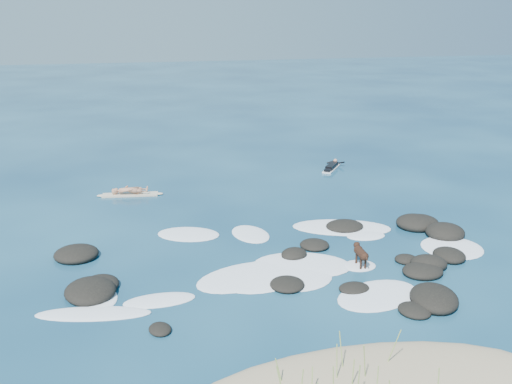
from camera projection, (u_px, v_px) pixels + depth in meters
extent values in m
plane|color=#0A2642|center=(269.00, 253.00, 19.44)|extent=(160.00, 160.00, 0.00)
cylinder|color=#88A34F|center=(353.00, 376.00, 12.01)|extent=(0.05, 0.03, 0.78)
cylinder|color=#88A34F|center=(394.00, 348.00, 12.77)|extent=(0.22, 0.21, 1.01)
cylinder|color=#88A34F|center=(279.00, 372.00, 12.20)|extent=(0.20, 0.03, 0.70)
cylinder|color=#88A34F|center=(341.00, 352.00, 12.67)|extent=(0.12, 0.17, 0.98)
cylinder|color=#88A34F|center=(337.00, 364.00, 12.26)|extent=(0.04, 0.15, 0.93)
cylinder|color=#88A34F|center=(365.00, 364.00, 12.15)|extent=(0.23, 0.25, 1.07)
ellipsoid|color=black|center=(423.00, 271.00, 17.81)|extent=(1.37, 1.19, 0.41)
ellipsoid|color=black|center=(449.00, 255.00, 18.96)|extent=(1.31, 1.43, 0.41)
ellipsoid|color=black|center=(160.00, 329.00, 14.63)|extent=(0.72, 0.82, 0.22)
ellipsoid|color=black|center=(78.00, 255.00, 19.12)|extent=(0.74, 0.80, 0.24)
ellipsoid|color=black|center=(354.00, 288.00, 16.79)|extent=(0.99, 0.82, 0.25)
ellipsoid|color=black|center=(90.00, 291.00, 16.49)|extent=(1.67, 1.87, 0.52)
ellipsoid|color=black|center=(345.00, 226.00, 21.57)|extent=(1.48, 1.28, 0.38)
ellipsoid|color=black|center=(421.00, 223.00, 21.83)|extent=(1.68, 1.69, 0.53)
ellipsoid|color=black|center=(90.00, 287.00, 16.85)|extent=(1.33, 1.45, 0.29)
ellipsoid|color=black|center=(429.00, 264.00, 18.27)|extent=(1.39, 1.23, 0.53)
ellipsoid|color=black|center=(414.00, 311.00, 15.51)|extent=(1.09, 1.15, 0.29)
ellipsoid|color=black|center=(287.00, 284.00, 16.99)|extent=(1.32, 1.35, 0.30)
ellipsoid|color=black|center=(314.00, 245.00, 19.87)|extent=(1.24, 1.24, 0.31)
ellipsoid|color=black|center=(415.00, 223.00, 21.74)|extent=(1.96, 1.98, 0.59)
ellipsoid|color=black|center=(100.00, 285.00, 16.94)|extent=(1.34, 1.46, 0.37)
ellipsoid|color=black|center=(76.00, 254.00, 19.03)|extent=(1.93, 1.92, 0.48)
ellipsoid|color=black|center=(406.00, 260.00, 18.71)|extent=(0.83, 0.80, 0.29)
ellipsoid|color=black|center=(445.00, 232.00, 20.82)|extent=(1.81, 1.79, 0.62)
ellipsoid|color=black|center=(294.00, 254.00, 19.05)|extent=(1.18, 1.13, 0.40)
ellipsoid|color=black|center=(434.00, 298.00, 16.05)|extent=(1.93, 2.13, 0.53)
ellipsoid|color=white|center=(366.00, 236.00, 20.86)|extent=(1.48, 0.96, 0.12)
ellipsoid|color=white|center=(93.00, 314.00, 15.47)|extent=(3.26, 1.45, 0.12)
ellipsoid|color=white|center=(378.00, 295.00, 16.47)|extent=(3.08, 2.43, 0.12)
ellipsoid|color=white|center=(303.00, 265.00, 18.48)|extent=(3.64, 2.89, 0.12)
ellipsoid|color=white|center=(160.00, 300.00, 16.19)|extent=(2.06, 0.89, 0.12)
ellipsoid|color=white|center=(99.00, 299.00, 16.27)|extent=(1.04, 1.54, 0.12)
ellipsoid|color=white|center=(295.00, 276.00, 17.67)|extent=(2.39, 2.13, 0.12)
ellipsoid|color=white|center=(265.00, 275.00, 17.72)|extent=(3.64, 3.10, 0.12)
ellipsoid|color=white|center=(250.00, 234.00, 21.03)|extent=(1.61, 2.12, 0.12)
ellipsoid|color=white|center=(452.00, 248.00, 19.82)|extent=(2.63, 2.63, 0.12)
ellipsoid|color=white|center=(189.00, 234.00, 21.01)|extent=(2.70, 2.25, 0.12)
ellipsoid|color=white|center=(342.00, 227.00, 21.68)|extent=(4.11, 2.86, 0.12)
ellipsoid|color=white|center=(245.00, 277.00, 17.64)|extent=(3.65, 2.69, 0.12)
ellipsoid|color=white|center=(359.00, 266.00, 18.39)|extent=(1.10, 0.90, 0.12)
cube|color=beige|center=(130.00, 195.00, 25.47)|extent=(2.49, 0.83, 0.08)
ellipsoid|color=beige|center=(158.00, 194.00, 25.60)|extent=(0.52, 0.34, 0.09)
ellipsoid|color=beige|center=(102.00, 196.00, 25.33)|extent=(0.52, 0.34, 0.09)
imported|color=#AC765A|center=(129.00, 177.00, 25.22)|extent=(0.45, 0.62, 1.59)
cube|color=silver|center=(332.00, 168.00, 29.74)|extent=(1.57, 1.88, 0.07)
ellipsoid|color=silver|center=(337.00, 164.00, 30.63)|extent=(0.46, 0.49, 0.07)
cube|color=black|center=(332.00, 166.00, 29.70)|extent=(1.03, 1.20, 0.20)
sphere|color=#B1755D|center=(335.00, 161.00, 30.29)|extent=(0.29, 0.29, 0.21)
cylinder|color=black|center=(331.00, 162.00, 30.54)|extent=(0.51, 0.20, 0.23)
cylinder|color=black|center=(341.00, 163.00, 30.36)|extent=(0.32, 0.48, 0.23)
cube|color=black|center=(328.00, 170.00, 29.11)|extent=(0.55, 0.59, 0.13)
cylinder|color=black|center=(361.00, 253.00, 18.16)|extent=(0.32, 0.60, 0.28)
sphere|color=black|center=(358.00, 250.00, 18.40)|extent=(0.31, 0.31, 0.30)
sphere|color=black|center=(364.00, 257.00, 17.91)|extent=(0.28, 0.28, 0.27)
sphere|color=black|center=(357.00, 245.00, 18.53)|extent=(0.22, 0.22, 0.21)
cone|color=black|center=(355.00, 244.00, 18.65)|extent=(0.12, 0.14, 0.11)
cone|color=black|center=(355.00, 243.00, 18.49)|extent=(0.10, 0.08, 0.10)
cone|color=black|center=(358.00, 243.00, 18.51)|extent=(0.10, 0.08, 0.10)
cylinder|color=black|center=(356.00, 260.00, 18.42)|extent=(0.07, 0.07, 0.38)
cylinder|color=black|center=(361.00, 259.00, 18.45)|extent=(0.07, 0.07, 0.38)
cylinder|color=black|center=(361.00, 265.00, 18.05)|extent=(0.07, 0.07, 0.38)
cylinder|color=black|center=(365.00, 264.00, 18.07)|extent=(0.07, 0.07, 0.38)
cylinder|color=black|center=(366.00, 257.00, 17.77)|extent=(0.07, 0.28, 0.17)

